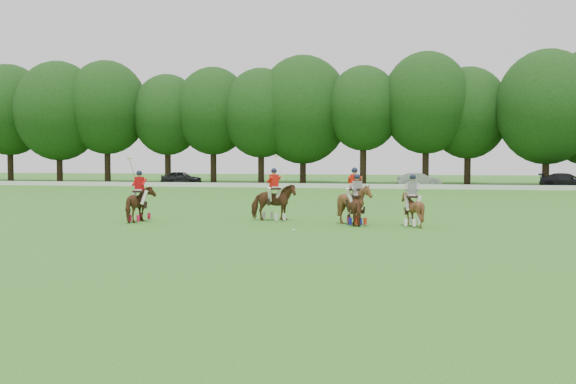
% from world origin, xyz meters
% --- Properties ---
extents(ground, '(180.00, 180.00, 0.00)m').
position_xyz_m(ground, '(0.00, 0.00, 0.00)').
color(ground, '#296C1E').
rests_on(ground, ground).
extents(tree_line, '(117.98, 14.32, 14.75)m').
position_xyz_m(tree_line, '(0.26, 48.05, 8.23)').
color(tree_line, black).
rests_on(tree_line, ground).
extents(boundary_rail, '(120.00, 0.10, 0.44)m').
position_xyz_m(boundary_rail, '(0.00, 38.00, 0.22)').
color(boundary_rail, white).
rests_on(boundary_rail, ground).
extents(car_left, '(4.50, 2.31, 1.47)m').
position_xyz_m(car_left, '(-18.87, 42.50, 0.73)').
color(car_left, black).
rests_on(car_left, ground).
extents(car_mid, '(4.46, 2.42, 1.39)m').
position_xyz_m(car_mid, '(5.97, 42.50, 0.70)').
color(car_mid, gray).
rests_on(car_mid, ground).
extents(car_right, '(5.26, 3.37, 1.42)m').
position_xyz_m(car_right, '(19.67, 42.50, 0.71)').
color(car_right, black).
rests_on(car_right, ground).
extents(polo_red_a, '(1.15, 1.86, 2.82)m').
position_xyz_m(polo_red_a, '(-5.98, 4.19, 0.82)').
color(polo_red_a, '#4E2414').
rests_on(polo_red_a, ground).
extents(polo_red_b, '(2.18, 2.16, 2.91)m').
position_xyz_m(polo_red_b, '(-0.29, 5.95, 0.86)').
color(polo_red_b, '#4E2414').
rests_on(polo_red_b, ground).
extents(polo_red_c, '(1.64, 1.78, 2.43)m').
position_xyz_m(polo_red_c, '(3.44, 4.88, 0.89)').
color(polo_red_c, '#4E2414').
rests_on(polo_red_c, ground).
extents(polo_stripe_a, '(1.41, 1.85, 2.15)m').
position_xyz_m(polo_stripe_a, '(3.56, 4.75, 0.76)').
color(polo_stripe_a, '#4E2414').
rests_on(polo_stripe_a, ground).
extents(polo_stripe_b, '(1.35, 1.47, 2.16)m').
position_xyz_m(polo_stripe_b, '(5.85, 4.68, 0.76)').
color(polo_stripe_b, '#4E2414').
rests_on(polo_stripe_b, ground).
extents(polo_ball, '(0.09, 0.09, 0.09)m').
position_xyz_m(polo_ball, '(1.39, 2.01, 0.04)').
color(polo_ball, white).
rests_on(polo_ball, ground).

